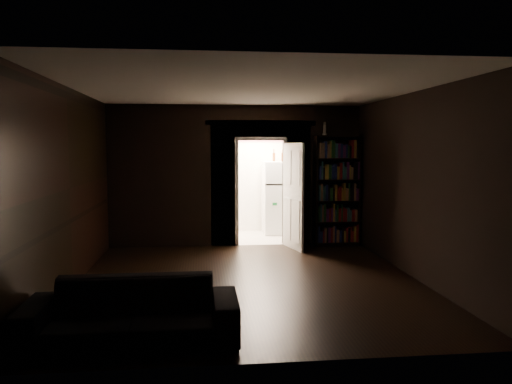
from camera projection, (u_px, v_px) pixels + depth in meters
ground at (249, 282)px, 7.31m from camera, size 5.50×5.50×0.00m
room_walls at (242, 165)px, 8.21m from camera, size 5.02×5.61×2.84m
kitchen_alcove at (255, 181)px, 11.08m from camera, size 2.20×1.80×2.60m
sofa at (132, 302)px, 5.04m from camera, size 2.14×0.93×0.82m
bookshelf at (337, 191)px, 9.95m from camera, size 0.92×0.39×2.20m
refrigerator at (279, 197)px, 11.34m from camera, size 0.83×0.78×1.65m
door at (293, 196)px, 9.62m from camera, size 0.26×0.84×2.05m
figurine at (325, 129)px, 9.85m from camera, size 0.10×0.10×0.27m
bottles at (283, 155)px, 11.19m from camera, size 0.65×0.34×0.27m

